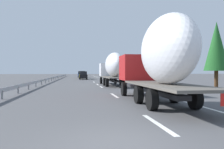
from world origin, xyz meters
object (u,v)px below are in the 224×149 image
at_px(car_silver_hatch, 80,74).
at_px(car_yellow_coupe, 82,75).
at_px(truck_lead, 113,67).
at_px(truck_trailing, 158,58).
at_px(car_black_suv, 83,75).
at_px(car_blue_sedan, 81,74).
at_px(road_sign, 112,71).

xyz_separation_m(car_silver_hatch, car_yellow_coupe, (-38.86, -0.02, 0.00)).
xyz_separation_m(truck_lead, truck_trailing, (-17.04, -0.00, 0.20)).
height_order(truck_lead, car_yellow_coupe, truck_lead).
bearing_deg(car_black_suv, car_blue_sedan, 1.00).
bearing_deg(truck_lead, car_yellow_coupe, 6.25).
height_order(car_silver_hatch, road_sign, road_sign).
height_order(car_blue_sedan, car_yellow_coupe, car_yellow_coupe).
distance_m(car_yellow_coupe, road_sign, 12.02).
distance_m(truck_trailing, car_silver_hatch, 87.49).
bearing_deg(car_black_suv, truck_lead, -171.93).
distance_m(car_silver_hatch, road_sign, 49.33).
bearing_deg(car_blue_sedan, car_yellow_coupe, -178.90).
relative_size(car_black_suv, car_silver_hatch, 0.89).
xyz_separation_m(car_yellow_coupe, road_sign, (-10.02, -6.55, 1.10)).
height_order(truck_lead, car_blue_sedan, truck_lead).
relative_size(car_blue_sedan, car_silver_hatch, 0.90).
xyz_separation_m(truck_trailing, car_silver_hatch, (87.41, 3.47, -1.65)).
bearing_deg(car_silver_hatch, car_yellow_coupe, -179.97).
relative_size(truck_lead, car_yellow_coupe, 3.12).
height_order(car_black_suv, car_yellow_coupe, car_yellow_coupe).
xyz_separation_m(truck_lead, car_silver_hatch, (70.37, 3.47, -1.44)).
xyz_separation_m(car_blue_sedan, car_silver_hatch, (26.48, -0.22, 0.03)).
relative_size(truck_lead, car_blue_sedan, 3.08).
xyz_separation_m(car_blue_sedan, car_yellow_coupe, (-12.38, -0.24, 0.03)).
relative_size(truck_trailing, car_yellow_coupe, 2.91).
distance_m(car_black_suv, car_yellow_coupe, 8.04).
bearing_deg(road_sign, truck_trailing, 175.40).
height_order(car_blue_sedan, car_black_suv, car_blue_sedan).
xyz_separation_m(truck_trailing, car_black_suv, (40.52, 3.33, -1.68)).
relative_size(truck_trailing, car_blue_sedan, 2.87).
bearing_deg(car_black_suv, car_yellow_coupe, 0.86).
bearing_deg(road_sign, truck_lead, 171.79).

